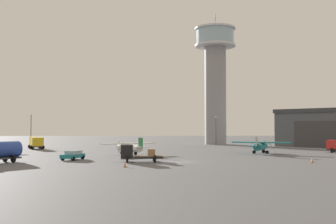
{
  "coord_description": "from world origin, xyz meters",
  "views": [
    {
      "loc": [
        -4.41,
        -58.86,
        4.74
      ],
      "look_at": [
        -0.14,
        20.71,
        7.87
      ],
      "focal_mm": 44.3,
      "sensor_mm": 36.0,
      "label": 1
    }
  ],
  "objects_px": {
    "truck_box_yellow": "(36,142)",
    "light_post_north": "(31,127)",
    "control_tower": "(215,73)",
    "traffic_cone_near_left": "(125,164)",
    "light_post_west": "(216,128)",
    "car_teal": "(73,155)",
    "traffic_cone_near_right": "(312,160)",
    "truck_flatbed_black": "(135,153)",
    "airplane_white": "(130,147)",
    "airplane_teal": "(261,146)"
  },
  "relations": [
    {
      "from": "airplane_teal",
      "to": "light_post_north",
      "type": "height_order",
      "value": "light_post_north"
    },
    {
      "from": "truck_box_yellow",
      "to": "car_teal",
      "type": "height_order",
      "value": "truck_box_yellow"
    },
    {
      "from": "control_tower",
      "to": "car_teal",
      "type": "height_order",
      "value": "control_tower"
    },
    {
      "from": "car_teal",
      "to": "light_post_north",
      "type": "bearing_deg",
      "value": -139.3
    },
    {
      "from": "airplane_teal",
      "to": "truck_box_yellow",
      "type": "distance_m",
      "value": 50.63
    },
    {
      "from": "car_teal",
      "to": "control_tower",
      "type": "bearing_deg",
      "value": 170.36
    },
    {
      "from": "traffic_cone_near_left",
      "to": "control_tower",
      "type": "bearing_deg",
      "value": 71.84
    },
    {
      "from": "truck_flatbed_black",
      "to": "car_teal",
      "type": "bearing_deg",
      "value": -28.1
    },
    {
      "from": "truck_flatbed_black",
      "to": "light_post_north",
      "type": "distance_m",
      "value": 59.49
    },
    {
      "from": "car_teal",
      "to": "traffic_cone_near_right",
      "type": "xyz_separation_m",
      "value": [
        33.86,
        -6.76,
        -0.4
      ]
    },
    {
      "from": "airplane_white",
      "to": "light_post_north",
      "type": "bearing_deg",
      "value": 1.79
    },
    {
      "from": "light_post_north",
      "to": "traffic_cone_near_right",
      "type": "relative_size",
      "value": 12.26
    },
    {
      "from": "airplane_white",
      "to": "light_post_north",
      "type": "relative_size",
      "value": 1.13
    },
    {
      "from": "truck_box_yellow",
      "to": "traffic_cone_near_left",
      "type": "distance_m",
      "value": 50.79
    },
    {
      "from": "airplane_teal",
      "to": "traffic_cone_near_left",
      "type": "distance_m",
      "value": 34.73
    },
    {
      "from": "truck_flatbed_black",
      "to": "traffic_cone_near_right",
      "type": "bearing_deg",
      "value": 171.16
    },
    {
      "from": "traffic_cone_near_left",
      "to": "truck_flatbed_black",
      "type": "bearing_deg",
      "value": 82.21
    },
    {
      "from": "airplane_white",
      "to": "traffic_cone_near_left",
      "type": "height_order",
      "value": "airplane_white"
    },
    {
      "from": "light_post_west",
      "to": "traffic_cone_near_right",
      "type": "distance_m",
      "value": 56.92
    },
    {
      "from": "car_teal",
      "to": "airplane_teal",
      "type": "bearing_deg",
      "value": 130.82
    },
    {
      "from": "truck_flatbed_black",
      "to": "light_post_north",
      "type": "relative_size",
      "value": 0.71
    },
    {
      "from": "airplane_teal",
      "to": "car_teal",
      "type": "relative_size",
      "value": 2.13
    },
    {
      "from": "traffic_cone_near_left",
      "to": "traffic_cone_near_right",
      "type": "distance_m",
      "value": 26.04
    },
    {
      "from": "control_tower",
      "to": "light_post_north",
      "type": "relative_size",
      "value": 4.56
    },
    {
      "from": "car_teal",
      "to": "light_post_north",
      "type": "height_order",
      "value": "light_post_north"
    },
    {
      "from": "control_tower",
      "to": "traffic_cone_near_left",
      "type": "relative_size",
      "value": 52.78
    },
    {
      "from": "traffic_cone_near_right",
      "to": "light_post_north",
      "type": "bearing_deg",
      "value": 134.32
    },
    {
      "from": "control_tower",
      "to": "light_post_west",
      "type": "relative_size",
      "value": 4.76
    },
    {
      "from": "airplane_teal",
      "to": "light_post_west",
      "type": "relative_size",
      "value": 1.28
    },
    {
      "from": "airplane_teal",
      "to": "traffic_cone_near_left",
      "type": "relative_size",
      "value": 14.16
    },
    {
      "from": "light_post_west",
      "to": "traffic_cone_near_left",
      "type": "height_order",
      "value": "light_post_west"
    },
    {
      "from": "light_post_west",
      "to": "traffic_cone_near_right",
      "type": "bearing_deg",
      "value": -86.24
    },
    {
      "from": "truck_box_yellow",
      "to": "light_post_north",
      "type": "height_order",
      "value": "light_post_north"
    },
    {
      "from": "light_post_west",
      "to": "traffic_cone_near_right",
      "type": "height_order",
      "value": "light_post_west"
    },
    {
      "from": "traffic_cone_near_left",
      "to": "airplane_teal",
      "type": "bearing_deg",
      "value": 46.56
    },
    {
      "from": "truck_box_yellow",
      "to": "light_post_west",
      "type": "distance_m",
      "value": 47.34
    },
    {
      "from": "truck_box_yellow",
      "to": "traffic_cone_near_left",
      "type": "relative_size",
      "value": 9.2
    },
    {
      "from": "airplane_white",
      "to": "airplane_teal",
      "type": "bearing_deg",
      "value": -118.39
    },
    {
      "from": "car_teal",
      "to": "traffic_cone_near_left",
      "type": "relative_size",
      "value": 6.65
    },
    {
      "from": "traffic_cone_near_left",
      "to": "light_post_west",
      "type": "bearing_deg",
      "value": 70.64
    },
    {
      "from": "car_teal",
      "to": "light_post_west",
      "type": "distance_m",
      "value": 58.4
    },
    {
      "from": "control_tower",
      "to": "light_post_west",
      "type": "distance_m",
      "value": 18.39
    },
    {
      "from": "truck_flatbed_black",
      "to": "car_teal",
      "type": "distance_m",
      "value": 10.39
    },
    {
      "from": "light_post_west",
      "to": "car_teal",
      "type": "bearing_deg",
      "value": -121.15
    },
    {
      "from": "light_post_west",
      "to": "truck_box_yellow",
      "type": "bearing_deg",
      "value": -159.64
    },
    {
      "from": "control_tower",
      "to": "light_post_west",
      "type": "xyz_separation_m",
      "value": [
        -1.34,
        -8.51,
        -16.24
      ]
    },
    {
      "from": "control_tower",
      "to": "airplane_white",
      "type": "distance_m",
      "value": 56.8
    },
    {
      "from": "airplane_teal",
      "to": "truck_box_yellow",
      "type": "relative_size",
      "value": 1.54
    },
    {
      "from": "control_tower",
      "to": "traffic_cone_near_left",
      "type": "bearing_deg",
      "value": -108.16
    },
    {
      "from": "light_post_north",
      "to": "truck_flatbed_black",
      "type": "bearing_deg",
      "value": -61.12
    }
  ]
}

